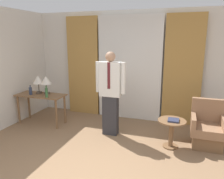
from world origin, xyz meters
TOP-DOWN VIEW (x-y plane):
  - wall_back at (0.00, 3.15)m, footprint 10.00×0.06m
  - curtain_sheer_center at (0.00, 3.02)m, footprint 1.60×0.06m
  - curtain_drape_left at (-1.27, 3.02)m, footprint 0.87×0.06m
  - curtain_drape_right at (1.27, 3.02)m, footprint 0.87×0.06m
  - desk at (-1.90, 1.98)m, footprint 1.17×0.49m
  - table_lamp_left at (-2.01, 2.08)m, footprint 0.26×0.26m
  - table_lamp_right at (-1.79, 2.08)m, footprint 0.26×0.26m
  - bottle_near_edge at (-1.61, 1.81)m, footprint 0.06×0.06m
  - bottle_by_lamp at (-2.11, 1.90)m, footprint 0.07×0.07m
  - person at (-0.12, 1.92)m, footprint 0.64×0.21m
  - armchair at (1.81, 2.02)m, footprint 0.61×0.60m
  - side_table at (1.16, 1.73)m, footprint 0.52×0.52m
  - book at (1.18, 1.71)m, footprint 0.20×0.21m

SIDE VIEW (x-z plane):
  - armchair at x=1.81m, z-range -0.12..0.77m
  - side_table at x=1.16m, z-range 0.10..0.64m
  - book at x=1.18m, z-range 0.54..0.57m
  - desk at x=-1.90m, z-range 0.24..0.97m
  - bottle_by_lamp at x=-2.11m, z-range 0.70..0.93m
  - bottle_near_edge at x=-1.61m, z-range 0.70..0.97m
  - person at x=-0.12m, z-range 0.08..1.85m
  - table_lamp_left at x=-2.01m, z-range 0.82..1.26m
  - table_lamp_right at x=-1.79m, z-range 0.82..1.26m
  - curtain_sheer_center at x=0.00m, z-range 0.00..2.58m
  - curtain_drape_left at x=-1.27m, z-range 0.00..2.58m
  - curtain_drape_right at x=1.27m, z-range 0.00..2.58m
  - wall_back at x=0.00m, z-range 0.00..2.70m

